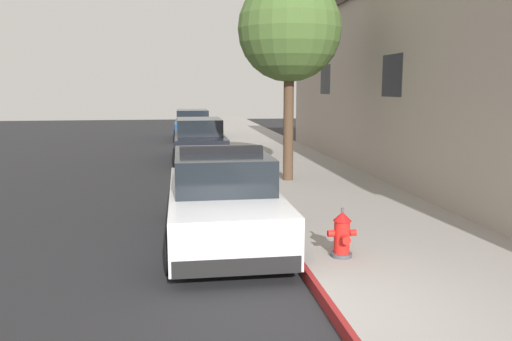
# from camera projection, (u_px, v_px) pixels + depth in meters

# --- Properties ---
(ground_plane) EXTENTS (30.22, 60.00, 0.20)m
(ground_plane) POSITION_uv_depth(u_px,v_px,m) (101.00, 184.00, 15.20)
(ground_plane) COLOR #232326
(sidewalk_pavement) EXTENTS (3.73, 60.00, 0.17)m
(sidewalk_pavement) POSITION_uv_depth(u_px,v_px,m) (299.00, 173.00, 16.04)
(sidewalk_pavement) COLOR gray
(sidewalk_pavement) RESTS_ON ground
(curb_painted_edge) EXTENTS (0.08, 60.00, 0.17)m
(curb_painted_edge) POSITION_uv_depth(u_px,v_px,m) (238.00, 174.00, 15.77)
(curb_painted_edge) COLOR maroon
(curb_painted_edge) RESTS_ON ground
(storefront_building) EXTENTS (5.62, 22.51, 5.86)m
(storefront_building) POSITION_uv_depth(u_px,v_px,m) (487.00, 79.00, 13.81)
(storefront_building) COLOR gray
(storefront_building) RESTS_ON ground
(police_cruiser) EXTENTS (1.94, 4.84, 1.68)m
(police_cruiser) POSITION_uv_depth(u_px,v_px,m) (222.00, 198.00, 9.24)
(police_cruiser) COLOR white
(police_cruiser) RESTS_ON ground
(parked_car_silver_ahead) EXTENTS (1.94, 4.84, 1.56)m
(parked_car_silver_ahead) POSITION_uv_depth(u_px,v_px,m) (200.00, 140.00, 19.53)
(parked_car_silver_ahead) COLOR black
(parked_car_silver_ahead) RESTS_ON ground
(parked_car_dark_far) EXTENTS (1.94, 4.84, 1.56)m
(parked_car_dark_far) POSITION_uv_depth(u_px,v_px,m) (193.00, 125.00, 27.48)
(parked_car_dark_far) COLOR navy
(parked_car_dark_far) RESTS_ON ground
(fire_hydrant) EXTENTS (0.44, 0.40, 0.76)m
(fire_hydrant) POSITION_uv_depth(u_px,v_px,m) (342.00, 234.00, 7.77)
(fire_hydrant) COLOR #4C4C51
(fire_hydrant) RESTS_ON sidewalk_pavement
(street_tree) EXTENTS (2.79, 2.79, 5.48)m
(street_tree) POSITION_uv_depth(u_px,v_px,m) (289.00, 30.00, 13.75)
(street_tree) COLOR brown
(street_tree) RESTS_ON sidewalk_pavement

